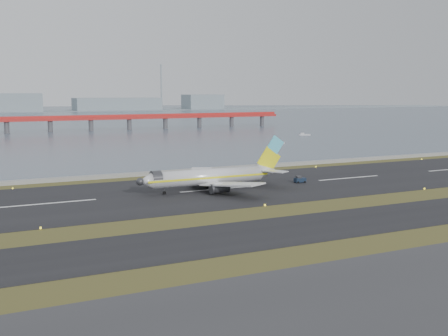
# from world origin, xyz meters

# --- Properties ---
(ground) EXTENTS (1000.00, 1000.00, 0.00)m
(ground) POSITION_xyz_m (0.00, 0.00, 0.00)
(ground) COLOR #374017
(ground) RESTS_ON ground
(taxiway_strip) EXTENTS (1000.00, 18.00, 0.10)m
(taxiway_strip) POSITION_xyz_m (0.00, -12.00, 0.05)
(taxiway_strip) COLOR black
(taxiway_strip) RESTS_ON ground
(runway_strip) EXTENTS (1000.00, 45.00, 0.10)m
(runway_strip) POSITION_xyz_m (0.00, 30.00, 0.05)
(runway_strip) COLOR black
(runway_strip) RESTS_ON ground
(seawall) EXTENTS (1000.00, 2.50, 1.00)m
(seawall) POSITION_xyz_m (0.00, 60.00, 0.50)
(seawall) COLOR gray
(seawall) RESTS_ON ground
(bay_water) EXTENTS (1400.00, 800.00, 1.30)m
(bay_water) POSITION_xyz_m (0.00, 460.00, 0.00)
(bay_water) COLOR #485567
(bay_water) RESTS_ON ground
(red_pier) EXTENTS (260.00, 5.00, 10.20)m
(red_pier) POSITION_xyz_m (20.00, 250.00, 7.28)
(red_pier) COLOR #B3211E
(red_pier) RESTS_ON ground
(far_shoreline) EXTENTS (1400.00, 80.00, 60.50)m
(far_shoreline) POSITION_xyz_m (13.62, 620.00, 6.07)
(far_shoreline) COLOR gray
(far_shoreline) RESTS_ON ground
(airliner) EXTENTS (38.52, 32.89, 12.80)m
(airliner) POSITION_xyz_m (-1.79, 29.03, 3.46)
(airliner) COLOR silver
(airliner) RESTS_ON ground
(pushback_tug) EXTENTS (3.00, 1.89, 1.86)m
(pushback_tug) POSITION_xyz_m (23.34, 29.30, 0.90)
(pushback_tug) COLOR #121F33
(pushback_tug) RESTS_ON ground
(workboat_near) EXTENTS (7.28, 3.20, 1.71)m
(workboat_near) POSITION_xyz_m (75.86, 126.02, 0.54)
(workboat_near) COLOR silver
(workboat_near) RESTS_ON ground
(workboat_far) EXTENTS (6.22, 4.05, 1.45)m
(workboat_far) POSITION_xyz_m (116.61, 163.57, 0.46)
(workboat_far) COLOR silver
(workboat_far) RESTS_ON ground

